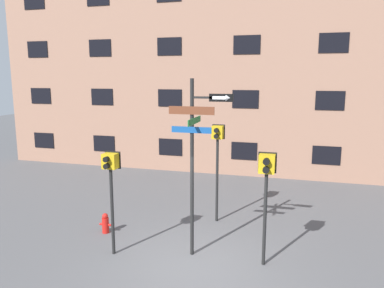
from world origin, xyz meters
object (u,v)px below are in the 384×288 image
fire_hydrant (105,223)px  pedestrian_signal_right (266,177)px  street_sign_pole (195,152)px  pedestrian_signal_left (111,175)px  pedestrian_signal_across (217,147)px

fire_hydrant → pedestrian_signal_right: bearing=-8.1°
street_sign_pole → pedestrian_signal_right: size_ratio=1.62×
street_sign_pole → fire_hydrant: 3.68m
street_sign_pole → fire_hydrant: (-2.79, 0.60, -2.33)m
pedestrian_signal_left → fire_hydrant: bearing=126.7°
street_sign_pole → pedestrian_signal_across: (0.06, 2.31, -0.29)m
street_sign_pole → pedestrian_signal_across: 2.33m
pedestrian_signal_left → pedestrian_signal_across: size_ratio=0.87×
pedestrian_signal_right → fire_hydrant: size_ratio=4.65×
pedestrian_signal_right → fire_hydrant: 4.89m
street_sign_pole → pedestrian_signal_across: bearing=88.5°
fire_hydrant → pedestrian_signal_across: bearing=31.1°
pedestrian_signal_across → fire_hydrant: pedestrian_signal_across is taller
pedestrian_signal_left → street_sign_pole: bearing=14.1°
pedestrian_signal_across → fire_hydrant: (-2.85, -1.72, -2.04)m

